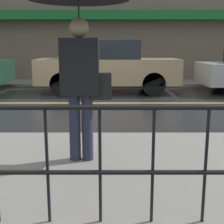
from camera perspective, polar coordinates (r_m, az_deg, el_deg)
name	(u,v)px	position (r m, az deg, el deg)	size (l,w,h in m)	color
ground_plane	(79,103)	(8.01, -6.09, 1.63)	(80.00, 80.00, 0.00)	#262628
sidewalk_near	(36,170)	(3.66, -13.77, -10.30)	(28.00, 2.76, 0.11)	gray
sidewalk_far	(90,83)	(12.00, -4.04, 5.31)	(28.00, 1.75, 0.11)	gray
lane_marking	(79,103)	(8.01, -6.09, 1.66)	(25.20, 0.12, 0.01)	gold
building_storefront	(91,15)	(12.98, -3.89, 17.36)	(28.00, 0.85, 5.34)	#706656
pedestrian	(80,14)	(3.53, -5.93, 17.48)	(1.10, 1.10, 2.04)	#23283D
car_tan	(107,66)	(9.84, -0.90, 8.35)	(4.33, 1.70, 1.60)	tan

